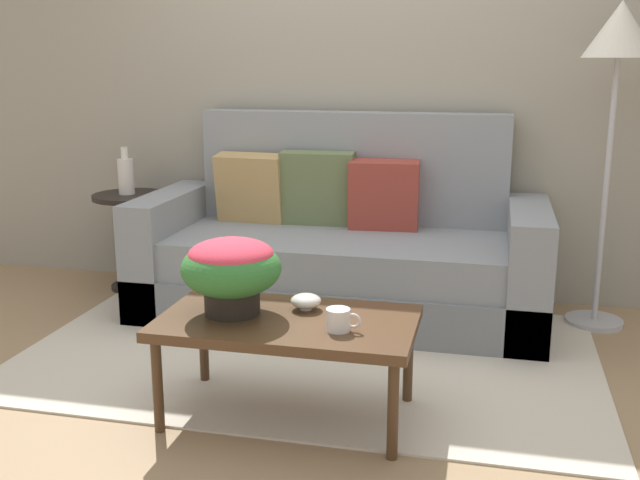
{
  "coord_description": "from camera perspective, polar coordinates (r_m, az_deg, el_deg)",
  "views": [
    {
      "loc": [
        0.84,
        -3.21,
        1.42
      ],
      "look_at": [
        0.06,
        0.1,
        0.59
      ],
      "focal_mm": 41.9,
      "sensor_mm": 36.0,
      "label": 1
    }
  ],
  "objects": [
    {
      "name": "area_rug",
      "position": [
        3.71,
        -0.86,
        -8.66
      ],
      "size": [
        2.76,
        1.71,
        0.01
      ],
      "primitive_type": "cube",
      "color": "beige",
      "rests_on": "ground"
    },
    {
      "name": "snack_bowl",
      "position": [
        3.04,
        -1.09,
        -4.69
      ],
      "size": [
        0.13,
        0.13,
        0.07
      ],
      "color": "silver",
      "rests_on": "coffee_table"
    },
    {
      "name": "floor_lamp",
      "position": [
        4.14,
        21.81,
        12.92
      ],
      "size": [
        0.36,
        0.36,
        1.7
      ],
      "color": "#B2B2B7",
      "rests_on": "ground"
    },
    {
      "name": "coffee_mug",
      "position": [
        2.81,
        1.45,
        -6.11
      ],
      "size": [
        0.13,
        0.09,
        0.09
      ],
      "color": "white",
      "rests_on": "coffee_table"
    },
    {
      "name": "couch",
      "position": [
        4.23,
        1.6,
        -1.0
      ],
      "size": [
        2.23,
        0.92,
        1.11
      ],
      "color": "slate",
      "rests_on": "ground"
    },
    {
      "name": "table_vase",
      "position": [
        4.74,
        -14.6,
        4.82
      ],
      "size": [
        0.1,
        0.1,
        0.29
      ],
      "color": "silver",
      "rests_on": "side_table"
    },
    {
      "name": "ground_plane",
      "position": [
        3.61,
        -1.32,
        -9.43
      ],
      "size": [
        14.0,
        14.0,
        0.0
      ],
      "primitive_type": "plane",
      "color": "#997A56"
    },
    {
      "name": "potted_plant",
      "position": [
        2.97,
        -6.79,
        -2.14
      ],
      "size": [
        0.4,
        0.4,
        0.31
      ],
      "color": "black",
      "rests_on": "coffee_table"
    },
    {
      "name": "side_table",
      "position": [
        4.78,
        -14.17,
        1.21
      ],
      "size": [
        0.46,
        0.46,
        0.6
      ],
      "color": "black",
      "rests_on": "ground"
    },
    {
      "name": "wall_back",
      "position": [
        4.57,
        2.72,
        12.35
      ],
      "size": [
        6.4,
        0.12,
        2.62
      ],
      "primitive_type": "cube",
      "color": "gray",
      "rests_on": "ground"
    },
    {
      "name": "coffee_table",
      "position": [
        2.97,
        -2.5,
        -6.71
      ],
      "size": [
        1.01,
        0.57,
        0.42
      ],
      "color": "#442D1B",
      "rests_on": "ground"
    }
  ]
}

